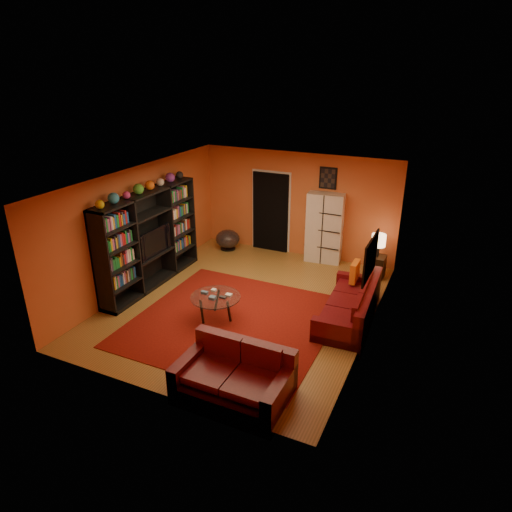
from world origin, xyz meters
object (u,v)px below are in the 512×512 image
at_px(loveseat, 236,373).
at_px(side_table, 376,266).
at_px(tv, 152,241).
at_px(table_lamp, 379,241).
at_px(entertainment_unit, 149,239).
at_px(coffee_table, 216,299).
at_px(sofa, 353,306).
at_px(bowl_chair, 228,239).
at_px(storage_cabinet, 324,228).

xyz_separation_m(loveseat, side_table, (1.11, 4.87, -0.03)).
height_order(tv, table_lamp, tv).
height_order(entertainment_unit, coffee_table, entertainment_unit).
distance_m(entertainment_unit, coffee_table, 2.26).
distance_m(entertainment_unit, sofa, 4.49).
bearing_deg(bowl_chair, table_lamp, -0.57).
height_order(bowl_chair, table_lamp, table_lamp).
relative_size(entertainment_unit, coffee_table, 3.15).
distance_m(tv, coffee_table, 2.20).
relative_size(coffee_table, side_table, 1.91).
bearing_deg(coffee_table, entertainment_unit, 159.75).
xyz_separation_m(entertainment_unit, storage_cabinet, (3.06, 2.80, -0.19)).
distance_m(coffee_table, side_table, 4.01).
xyz_separation_m(entertainment_unit, bowl_chair, (0.55, 2.50, -0.77)).
bearing_deg(table_lamp, loveseat, -102.87).
bearing_deg(entertainment_unit, storage_cabinet, 42.43).
bearing_deg(sofa, tv, -178.11).
relative_size(entertainment_unit, tv, 2.96).
bearing_deg(coffee_table, side_table, 53.33).
height_order(sofa, coffee_table, sofa).
xyz_separation_m(loveseat, bowl_chair, (-2.76, 4.91, -0.00)).
xyz_separation_m(tv, coffee_table, (1.99, -0.76, -0.58)).
distance_m(entertainment_unit, loveseat, 4.17).
height_order(tv, sofa, tv).
xyz_separation_m(sofa, loveseat, (-1.10, -2.77, -0.00)).
bearing_deg(storage_cabinet, table_lamp, -19.30).
xyz_separation_m(side_table, table_lamp, (0.00, 0.00, 0.62)).
distance_m(sofa, loveseat, 2.98).
bearing_deg(loveseat, storage_cabinet, 3.16).
bearing_deg(bowl_chair, coffee_table, -65.50).
relative_size(sofa, coffee_table, 2.36).
xyz_separation_m(coffee_table, table_lamp, (2.39, 3.21, 0.44)).
distance_m(entertainment_unit, side_table, 5.13).
bearing_deg(coffee_table, bowl_chair, 114.50).
xyz_separation_m(coffee_table, bowl_chair, (-1.48, 3.25, -0.16)).
bearing_deg(bowl_chair, storage_cabinet, 6.82).
height_order(sofa, bowl_chair, sofa).
bearing_deg(storage_cabinet, bowl_chair, -178.53).
bearing_deg(side_table, storage_cabinet, 166.05).
height_order(sofa, table_lamp, table_lamp).
distance_m(coffee_table, storage_cabinet, 3.72).
height_order(loveseat, bowl_chair, loveseat).
distance_m(tv, loveseat, 4.13).
height_order(tv, coffee_table, tv).
bearing_deg(loveseat, entertainment_unit, 54.37).
relative_size(tv, side_table, 2.03).
bearing_deg(storage_cabinet, side_table, -19.30).
xyz_separation_m(bowl_chair, side_table, (3.87, -0.04, -0.03)).
bearing_deg(coffee_table, loveseat, -52.39).
xyz_separation_m(storage_cabinet, bowl_chair, (-2.51, -0.30, -0.59)).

